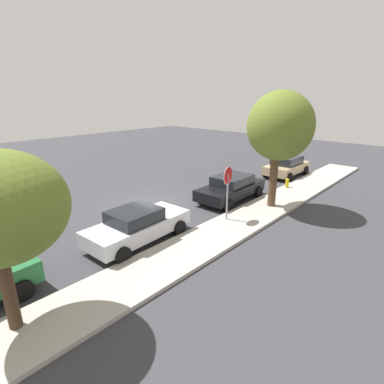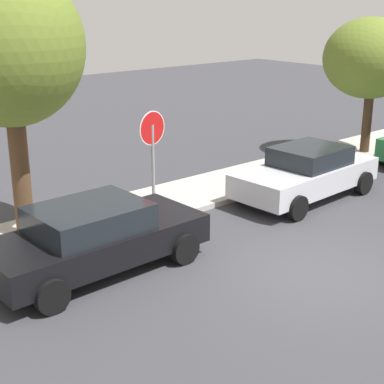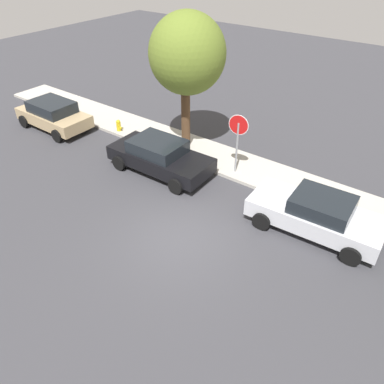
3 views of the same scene
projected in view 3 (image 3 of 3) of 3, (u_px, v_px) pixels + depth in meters
name	position (u px, v px, depth m)	size (l,w,h in m)	color
ground_plane	(180.00, 237.00, 12.53)	(60.00, 60.00, 0.00)	#38383D
sidewalk_curb	(254.00, 171.00, 15.81)	(32.00, 2.20, 0.14)	#B2ADA3
stop_sign	(238.00, 134.00, 14.67)	(0.82, 0.14, 2.66)	gray
parked_car_black	(160.00, 156.00, 15.54)	(4.47, 2.15, 1.40)	black
parked_car_silver	(316.00, 214.00, 12.40)	(4.44, 2.15, 1.41)	silver
parked_car_tan	(53.00, 115.00, 18.90)	(4.01, 2.01, 1.43)	tan
street_tree_mid_block	(187.00, 55.00, 15.29)	(3.20, 3.20, 5.93)	#513823
fire_hydrant	(119.00, 127.00, 18.64)	(0.30, 0.22, 0.72)	gold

